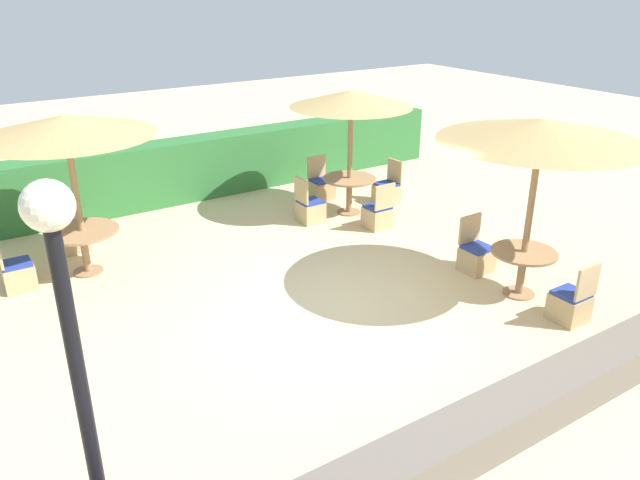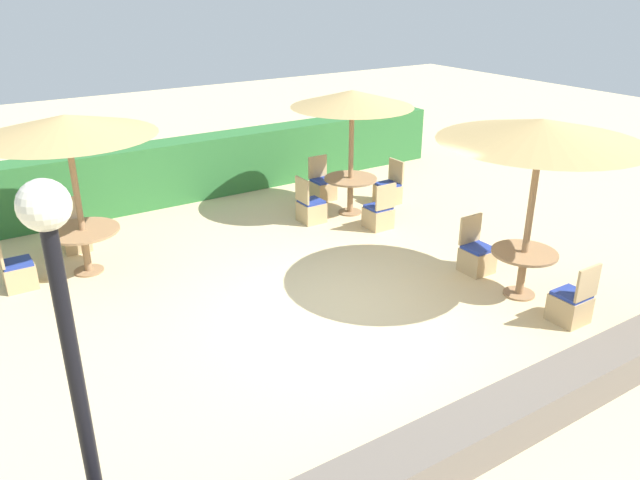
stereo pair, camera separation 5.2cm
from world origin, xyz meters
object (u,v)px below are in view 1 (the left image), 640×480
parasol_back_right (351,99)px  parasol_front_right (541,131)px  round_table_back_left (83,238)px  patio_chair_back_left_north (74,236)px  round_table_back_right (349,185)px  patio_chair_back_right_east (387,191)px  lamp_post (66,310)px  patio_chair_front_right_north (476,256)px  patio_chair_back_right_south (378,215)px  round_table_front_right (523,261)px  patio_chair_back_right_north (321,188)px  patio_chair_back_left_west (17,273)px  patio_chair_back_right_west (310,209)px  parasol_back_left (65,126)px  patio_chair_front_right_south (571,304)px

parasol_back_right → parasol_front_right: (0.09, -4.36, 0.22)m
round_table_back_left → patio_chair_back_left_north: bearing=87.2°
round_table_back_right → patio_chair_back_right_east: bearing=2.5°
lamp_post → patio_chair_front_right_north: size_ratio=3.57×
patio_chair_back_left_north → patio_chair_back_right_east: (6.26, -1.11, 0.00)m
parasol_back_right → patio_chair_front_right_north: size_ratio=2.70×
patio_chair_back_right_south → round_table_front_right: bearing=-88.1°
patio_chair_back_left_north → round_table_back_right: size_ratio=0.87×
lamp_post → parasol_back_right: size_ratio=1.32×
patio_chair_back_right_north → parasol_front_right: (0.09, -5.40, 2.29)m
lamp_post → patio_chair_back_left_west: lamp_post is taller
patio_chair_back_left_north → parasol_front_right: 7.99m
round_table_back_left → patio_chair_back_right_east: bearing=-0.5°
patio_chair_back_right_west → round_table_front_right: bearing=13.4°
lamp_post → round_table_back_right: size_ratio=3.10×
lamp_post → patio_chair_back_right_north: 9.53m
parasol_back_right → lamp_post: bearing=-139.7°
patio_chair_back_right_east → patio_chair_back_left_west: bearing=89.6°
patio_chair_back_right_south → patio_chair_front_right_north: same height
round_table_back_right → patio_chair_back_right_north: (-0.00, 1.04, -0.33)m
patio_chair_back_left_north → patio_chair_back_right_south: bearing=157.6°
patio_chair_back_right_south → patio_chair_back_right_west: bearing=132.9°
round_table_back_left → patio_chair_back_right_west: size_ratio=1.25×
round_table_back_right → patio_chair_back_right_west: (-0.95, 0.02, -0.33)m
patio_chair_back_left_west → round_table_back_right: size_ratio=0.87×
patio_chair_back_right_south → patio_chair_back_right_north: same height
patio_chair_back_right_south → parasol_back_right: bearing=88.6°
parasol_back_left → patio_chair_front_right_north: (5.40, -3.50, -2.18)m
patio_chair_back_right_south → parasol_front_right: bearing=-88.1°
patio_chair_back_left_north → patio_chair_front_right_south: 8.31m
patio_chair_back_right_north → parasol_front_right: 5.86m
patio_chair_back_left_north → patio_chair_back_right_south: same height
patio_chair_back_left_west → patio_chair_back_right_south: (6.30, -1.08, 0.00)m
parasol_back_left → patio_chair_back_left_west: bearing=-180.0°
patio_chair_back_left_west → patio_chair_back_right_west: (5.37, -0.08, 0.00)m
patio_chair_back_right_west → round_table_back_right: bearing=88.8°
parasol_back_left → patio_chair_front_right_south: size_ratio=2.93×
patio_chair_back_left_west → round_table_back_right: patio_chair_back_left_west is taller
parasol_back_right → patio_chair_back_right_north: 2.32m
patio_chair_back_right_east → round_table_front_right: bearing=167.8°
patio_chair_back_right_west → round_table_front_right: patio_chair_back_right_west is taller
patio_chair_front_right_south → round_table_back_right: bearing=90.4°
round_table_back_right → patio_chair_back_right_south: bearing=-91.4°
patio_chair_back_right_east → patio_chair_front_right_north: same height
lamp_post → patio_chair_front_right_north: bearing=18.0°
patio_chair_back_left_west → patio_chair_front_right_north: 7.34m
round_table_back_left → patio_chair_front_right_south: 7.57m
parasol_back_right → patio_chair_back_right_north: parasol_back_right is taller
lamp_post → patio_chair_back_right_south: bearing=35.1°
patio_chair_back_left_west → patio_chair_front_right_south: bearing=49.7°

